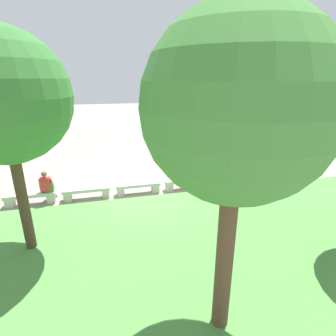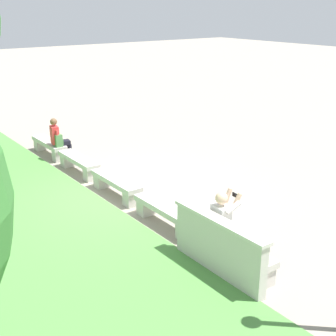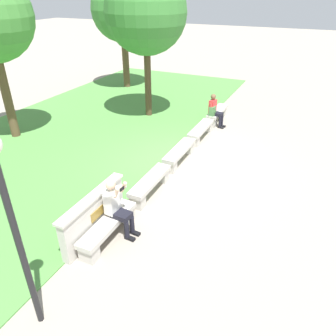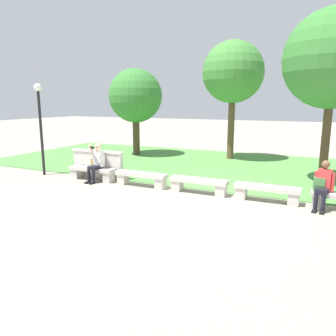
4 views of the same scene
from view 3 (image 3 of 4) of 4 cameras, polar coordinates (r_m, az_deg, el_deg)
name	(u,v)px [view 3 (image 3 of 4)]	position (r m, az deg, el deg)	size (l,w,h in m)	color
ground_plane	(179,161)	(10.40, 1.99, 1.18)	(80.00, 80.00, 0.00)	gray
grass_strip	(69,137)	(12.56, -16.82, 5.11)	(21.71, 8.00, 0.03)	#518E42
bench_main	(108,227)	(7.32, -10.38, -10.14)	(1.76, 0.40, 0.45)	beige
bench_near	(150,183)	(8.69, -3.10, -2.70)	(1.76, 0.40, 0.45)	beige
bench_mid	(179,153)	(10.26, 2.01, 2.63)	(1.76, 0.40, 0.45)	beige
bench_far	(201,131)	(11.96, 5.75, 6.49)	(1.76, 0.40, 0.45)	beige
bench_end	(217,114)	(13.73, 8.57, 9.36)	(1.76, 0.40, 0.45)	beige
backrest_wall_with_plaque	(94,215)	(7.36, -12.74, -8.02)	(2.10, 0.24, 1.01)	beige
person_photographer	(117,205)	(7.20, -8.94, -6.35)	(0.49, 0.74, 1.32)	black
person_distant	(215,109)	(13.04, 8.17, 10.07)	(0.47, 0.71, 1.26)	black
backpack	(212,111)	(12.98, 7.74, 9.80)	(0.28, 0.24, 0.43)	#4C7F47
tree_behind_wall	(123,10)	(18.10, -7.92, 25.63)	(3.13, 3.13, 5.42)	brown
tree_right_background	(146,13)	(13.45, -3.88, 25.40)	(3.10, 3.10, 5.57)	#4C3826
lamp_post	(9,211)	(4.90, -25.89, -6.79)	(0.28, 0.28, 3.36)	black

